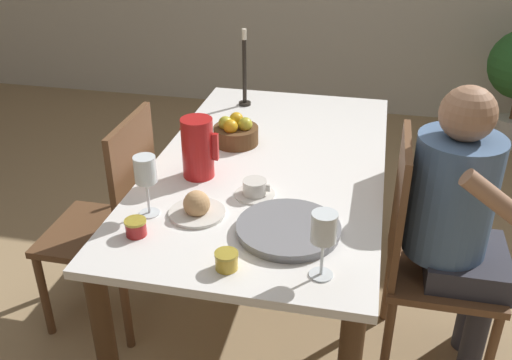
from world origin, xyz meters
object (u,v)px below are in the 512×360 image
at_px(chair_person_side, 425,254).
at_px(person_seated, 459,214).
at_px(jam_jar_red, 136,227).
at_px(fruit_bowl, 236,132).
at_px(wine_glass_water, 145,172).
at_px(wine_glass_juice, 324,231).
at_px(red_pitcher, 198,148).
at_px(chair_opposite, 113,221).
at_px(candlestick_tall, 245,76).
at_px(jam_jar_amber, 226,260).
at_px(serving_tray, 288,229).
at_px(bread_plate, 197,207).
at_px(teacup_near_person, 255,189).

relative_size(chair_person_side, person_seated, 0.82).
height_order(jam_jar_red, fruit_bowl, fruit_bowl).
relative_size(wine_glass_water, wine_glass_juice, 1.03).
bearing_deg(jam_jar_red, red_pitcher, 80.04).
relative_size(chair_opposite, wine_glass_juice, 4.63).
bearing_deg(jam_jar_red, candlestick_tall, 86.45).
height_order(chair_opposite, jam_jar_amber, chair_opposite).
relative_size(red_pitcher, jam_jar_red, 3.30).
bearing_deg(serving_tray, wine_glass_juice, -56.76).
height_order(chair_opposite, wine_glass_water, wine_glass_water).
bearing_deg(wine_glass_water, bread_plate, 10.83).
relative_size(chair_person_side, wine_glass_water, 4.50).
distance_m(wine_glass_juice, bread_plate, 0.52).
distance_m(wine_glass_water, serving_tray, 0.50).
bearing_deg(candlestick_tall, fruit_bowl, -81.59).
distance_m(chair_person_side, bread_plate, 0.90).
height_order(wine_glass_water, serving_tray, wine_glass_water).
bearing_deg(chair_person_side, teacup_near_person, -77.07).
bearing_deg(serving_tray, bread_plate, 171.83).
bearing_deg(chair_opposite, red_pitcher, -91.39).
distance_m(chair_person_side, red_pitcher, 0.95).
height_order(wine_glass_juice, teacup_near_person, wine_glass_juice).
bearing_deg(candlestick_tall, teacup_near_person, -74.47).
height_order(chair_person_side, teacup_near_person, chair_person_side).
relative_size(chair_person_side, jam_jar_amber, 13.75).
bearing_deg(fruit_bowl, person_seated, -16.75).
height_order(chair_person_side, wine_glass_water, wine_glass_water).
bearing_deg(red_pitcher, teacup_near_person, -23.10).
relative_size(teacup_near_person, fruit_bowl, 0.76).
height_order(chair_person_side, jam_jar_red, chair_person_side).
bearing_deg(fruit_bowl, red_pitcher, -101.80).
distance_m(wine_glass_water, teacup_near_person, 0.40).
distance_m(chair_person_side, candlestick_tall, 1.20).
bearing_deg(jam_jar_amber, fruit_bowl, 102.36).
xyz_separation_m(bread_plate, candlestick_tall, (-0.08, 1.03, 0.12)).
relative_size(wine_glass_juice, jam_jar_amber, 2.97).
bearing_deg(wine_glass_water, chair_opposite, 135.14).
bearing_deg(candlestick_tall, chair_person_side, -39.51).
xyz_separation_m(chair_person_side, serving_tray, (-0.47, -0.36, 0.28)).
height_order(chair_opposite, wine_glass_juice, wine_glass_juice).
bearing_deg(person_seated, jam_jar_amber, -51.11).
height_order(bread_plate, fruit_bowl, fruit_bowl).
xyz_separation_m(person_seated, serving_tray, (-0.57, -0.36, 0.09)).
distance_m(chair_opposite, jam_jar_red, 0.61).
distance_m(chair_person_side, chair_opposite, 1.26).
distance_m(wine_glass_water, jam_jar_red, 0.18).
bearing_deg(chair_opposite, bread_plate, -120.73).
height_order(red_pitcher, jam_jar_red, red_pitcher).
height_order(red_pitcher, bread_plate, red_pitcher).
distance_m(wine_glass_juice, candlestick_tall, 1.37).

